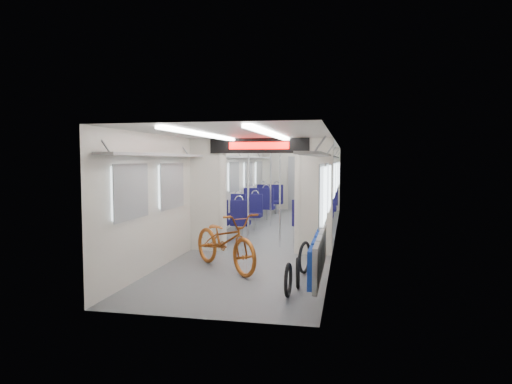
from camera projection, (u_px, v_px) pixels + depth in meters
carriage at (274, 175)px, 10.87m from camera, size 12.00×12.02×2.31m
bicycle at (225, 241)px, 7.75m from camera, size 1.82×1.79×1.00m
flip_bench at (318, 254)px, 6.25m from camera, size 0.12×2.14×0.55m
bike_hoop_a at (288, 282)px, 6.19m from camera, size 0.06×0.48×0.48m
bike_hoop_b at (298, 274)px, 6.63m from camera, size 0.12×0.46×0.45m
bike_hoop_c at (305, 259)px, 7.49m from camera, size 0.18×0.53×0.53m
seat_bay_near_left at (239, 214)px, 11.41m from camera, size 0.88×1.93×1.05m
seat_bay_near_right at (314, 214)px, 11.28m from camera, size 0.89×1.96×1.06m
seat_bay_far_left at (265, 200)px, 14.99m from camera, size 0.93×2.15×1.12m
seat_bay_far_right at (322, 200)px, 14.57m from camera, size 0.96×2.32×1.17m
stanchion_near_left at (248, 193)px, 10.03m from camera, size 0.04×0.04×2.30m
stanchion_near_right at (280, 194)px, 9.70m from camera, size 0.04×0.04×2.30m
stanchion_far_left at (271, 185)px, 12.82m from camera, size 0.05×0.05×2.30m
stanchion_far_right at (296, 186)px, 12.80m from camera, size 0.04×0.04×2.30m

